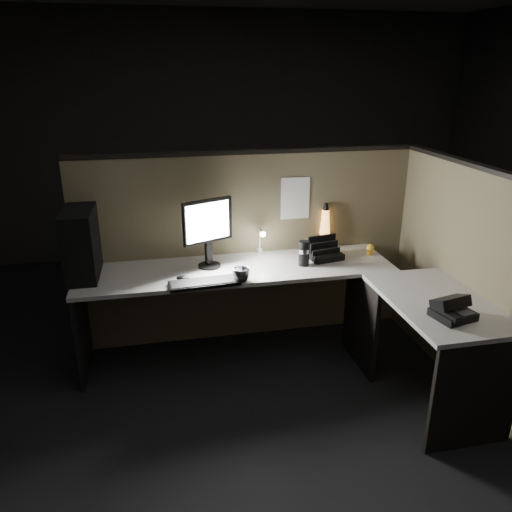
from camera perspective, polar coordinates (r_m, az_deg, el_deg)
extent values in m
plane|color=black|center=(3.53, 2.16, -15.87)|extent=(6.00, 6.00, 0.00)
plane|color=#282623|center=(5.84, -4.92, 13.23)|extent=(6.00, 0.00, 6.00)
cube|color=brown|center=(3.98, -0.90, 0.85)|extent=(2.66, 0.06, 1.50)
cube|color=brown|center=(3.75, 22.09, -2.01)|extent=(0.06, 1.66, 1.50)
cube|color=#AAA7A1|center=(3.66, -2.22, -1.54)|extent=(2.30, 0.60, 0.03)
cube|color=#AAA7A1|center=(3.36, 20.05, -4.98)|extent=(0.60, 1.00, 0.03)
cube|color=black|center=(3.82, -19.27, -7.86)|extent=(0.03, 0.55, 0.70)
cube|color=black|center=(3.20, 23.73, -14.47)|extent=(0.55, 0.03, 0.70)
cube|color=black|center=(3.79, 11.84, -7.29)|extent=(0.03, 0.55, 0.70)
cube|color=black|center=(3.63, -19.35, 1.35)|extent=(0.21, 0.46, 0.48)
cylinder|color=black|center=(3.69, -5.35, -1.10)|extent=(0.17, 0.17, 0.01)
cube|color=black|center=(3.67, -5.43, 0.47)|extent=(0.06, 0.05, 0.19)
cube|color=black|center=(3.59, -5.55, 4.00)|extent=(0.37, 0.19, 0.32)
cube|color=white|center=(3.57, -5.51, 3.91)|extent=(0.32, 0.14, 0.27)
cube|color=black|center=(3.38, -5.91, -3.10)|extent=(0.49, 0.19, 0.02)
ellipsoid|color=black|center=(3.46, -8.35, -2.53)|extent=(0.11, 0.10, 0.04)
cube|color=white|center=(3.95, 0.41, 0.61)|extent=(0.04, 0.05, 0.03)
cylinder|color=white|center=(3.92, 0.42, 1.94)|extent=(0.01, 0.01, 0.17)
cylinder|color=white|center=(3.84, 0.59, 2.85)|extent=(0.01, 0.11, 0.01)
sphere|color=white|center=(3.78, 0.80, 2.49)|extent=(0.04, 0.04, 0.04)
cube|color=black|center=(3.86, 7.82, 0.10)|extent=(0.28, 0.25, 0.05)
cube|color=black|center=(3.82, 8.01, 0.46)|extent=(0.24, 0.06, 0.09)
cube|color=black|center=(3.90, 7.53, 1.51)|extent=(0.24, 0.06, 0.16)
cone|color=black|center=(4.07, 7.80, 1.73)|extent=(0.10, 0.10, 0.12)
cone|color=#FF9C43|center=(4.03, 7.91, 3.87)|extent=(0.08, 0.08, 0.20)
sphere|color=#9B6416|center=(4.05, 7.87, 3.01)|extent=(0.04, 0.04, 0.04)
sphere|color=#9B6416|center=(4.02, 7.92, 3.99)|extent=(0.03, 0.03, 0.03)
cone|color=black|center=(3.99, 8.00, 5.62)|extent=(0.05, 0.05, 0.05)
cylinder|color=black|center=(3.68, 5.50, 0.30)|extent=(0.08, 0.08, 0.19)
imported|color=#B2B1B9|center=(3.40, -1.68, -2.20)|extent=(0.15, 0.15, 0.10)
sphere|color=yellow|center=(3.99, 12.92, 0.91)|extent=(0.06, 0.06, 0.06)
cube|color=white|center=(3.91, 4.50, 6.59)|extent=(0.23, 0.00, 0.33)
cube|color=black|center=(3.14, 21.58, -6.22)|extent=(0.25, 0.23, 0.05)
cube|color=black|center=(3.15, 21.35, -5.00)|extent=(0.24, 0.17, 0.10)
cube|color=black|center=(3.06, 21.07, -6.28)|extent=(0.08, 0.17, 0.03)
cube|color=#3F3F42|center=(3.14, 22.64, -5.89)|extent=(0.11, 0.11, 0.00)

